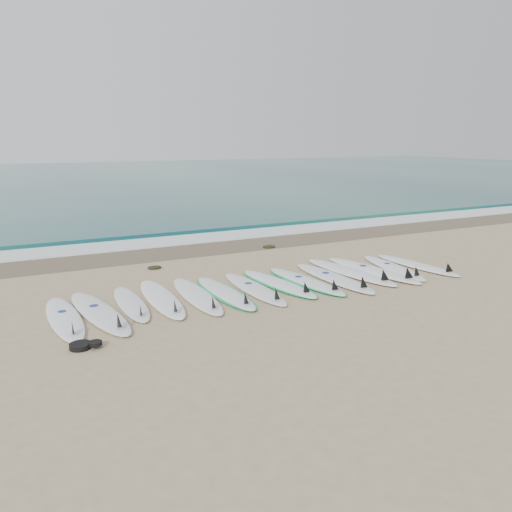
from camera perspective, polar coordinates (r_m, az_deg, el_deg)
name	(u,v)px	position (r m, az deg, el deg)	size (l,w,h in m)	color
ground	(266,287)	(10.46, 1.18, -3.61)	(120.00, 120.00, 0.00)	tan
ocean	(72,178)	(41.72, -20.33, 8.31)	(120.00, 55.00, 0.03)	#1B5A57
wet_sand_band	(198,249)	(14.10, -6.61, 0.77)	(120.00, 1.80, 0.01)	brown
foam_band	(182,240)	(15.39, -8.41, 1.83)	(120.00, 1.40, 0.04)	silver
wave_crest	(168,231)	(16.79, -10.03, 2.82)	(120.00, 1.00, 0.10)	#1B5A57
surfboard_0	(65,319)	(9.14, -21.01, -6.69)	(0.62, 2.53, 0.32)	white
surfboard_1	(100,313)	(9.21, -17.38, -6.20)	(0.98, 2.82, 0.35)	silver
surfboard_2	(132,304)	(9.58, -14.02, -5.30)	(0.53, 2.30, 0.29)	white
surfboard_3	(162,299)	(9.72, -10.67, -4.80)	(0.64, 2.69, 0.34)	white
surfboard_4	(198,296)	(9.79, -6.68, -4.53)	(0.63, 2.64, 0.34)	white
surfboard_5	(226,293)	(9.96, -3.50, -4.22)	(0.68, 2.53, 0.32)	white
surfboard_6	(255,289)	(10.17, -0.07, -3.76)	(0.56, 2.58, 0.33)	silver
surfboard_7	(279,284)	(10.57, 2.65, -3.17)	(0.92, 2.59, 0.32)	white
surfboard_8	(307,281)	(10.78, 5.80, -2.89)	(0.88, 2.60, 0.32)	white
surfboard_9	(335,278)	(11.07, 9.03, -2.49)	(0.63, 2.79, 0.36)	white
surfboard_10	(352,272)	(11.62, 10.89, -1.80)	(0.92, 2.92, 0.37)	white
surfboard_11	(374,270)	(11.88, 13.38, -1.59)	(0.95, 2.90, 0.36)	white
surfboard_12	(395,268)	(12.26, 15.55, -1.30)	(0.92, 2.57, 0.32)	white
surfboard_13	(419,265)	(12.67, 18.08, -1.00)	(0.73, 2.56, 0.32)	white
seaweed_near	(154,267)	(12.18, -11.54, -1.28)	(0.34, 0.26, 0.07)	black
seaweed_far	(269,247)	(14.20, 1.51, 1.08)	(0.38, 0.30, 0.07)	black
leash_coil	(84,345)	(7.93, -19.08, -9.62)	(0.46, 0.36, 0.11)	black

